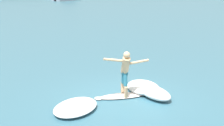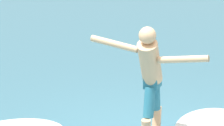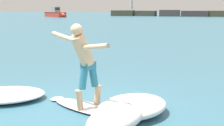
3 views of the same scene
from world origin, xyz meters
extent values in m
plane|color=#396E84|center=(0.00, 0.00, 0.00)|extent=(200.00, 200.00, 0.00)
cube|color=#424332|center=(-13.04, 62.00, 0.59)|extent=(4.94, 4.37, 1.17)
cube|color=#3F4135|center=(-7.96, 62.00, 0.56)|extent=(4.39, 3.20, 1.12)
cube|color=#453E3C|center=(-2.88, 62.00, 0.65)|extent=(4.26, 3.92, 1.31)
cube|color=#413838|center=(2.21, 62.00, 0.57)|extent=(5.44, 4.55, 1.15)
cube|color=#484432|center=(7.29, 62.00, 0.59)|extent=(4.86, 4.08, 1.19)
ellipsoid|color=white|center=(0.14, 0.07, 0.04)|extent=(2.04, 1.37, 0.07)
ellipsoid|color=white|center=(-0.77, 0.49, 0.04)|extent=(0.39, 0.41, 0.06)
ellipsoid|color=#2D2D33|center=(0.14, 0.07, 0.04)|extent=(2.05, 1.39, 0.03)
cone|color=black|center=(0.87, -0.27, -0.06)|extent=(0.07, 0.07, 0.14)
cone|color=black|center=(0.82, -0.07, -0.06)|extent=(0.07, 0.07, 0.14)
cone|color=black|center=(0.68, -0.37, -0.06)|extent=(0.07, 0.07, 0.14)
cylinder|color=#D8AB7F|center=(0.02, -0.15, 0.27)|extent=(0.20, 0.22, 0.41)
cylinder|color=teal|center=(0.07, -0.06, 0.69)|extent=(0.24, 0.27, 0.45)
cylinder|color=#D8AB7F|center=(0.26, 0.29, 0.27)|extent=(0.20, 0.22, 0.41)
cylinder|color=teal|center=(0.21, 0.19, 0.69)|extent=(0.24, 0.27, 0.45)
cube|color=teal|center=(0.14, 0.07, 0.94)|extent=(0.30, 0.32, 0.16)
cylinder|color=#D8AB7F|center=(0.07, -0.06, 1.27)|extent=(0.51, 0.61, 0.70)
sphere|color=#D8AB7F|center=(0.00, -0.19, 1.67)|extent=(0.23, 0.23, 0.23)
cylinder|color=#D8AB7F|center=(0.44, -0.38, 1.39)|extent=(0.64, 0.44, 0.21)
cylinder|color=#D8AB7F|center=(-0.40, 0.08, 1.50)|extent=(0.64, 0.42, 0.20)
cube|color=#C83F2F|center=(-24.28, 51.23, 0.47)|extent=(5.50, 4.55, 0.94)
cone|color=#C83F2F|center=(-21.69, 49.42, 0.47)|extent=(1.33, 1.33, 0.94)
cube|color=black|center=(-24.28, 51.23, 0.87)|extent=(5.48, 4.56, 0.08)
cube|color=#90A0A4|center=(-24.11, 51.11, 1.45)|extent=(1.85, 1.82, 1.02)
cube|color=#232D38|center=(-23.53, 50.71, 1.58)|extent=(0.60, 0.84, 0.51)
cylinder|color=silver|center=(-24.11, 51.11, 2.42)|extent=(0.06, 0.06, 0.90)
cube|color=black|center=(-26.65, 52.89, 0.52)|extent=(0.44, 0.46, 0.52)
ellipsoid|color=white|center=(0.93, -0.70, 0.19)|extent=(1.16, 1.82, 0.37)
ellipsoid|color=white|center=(1.08, -0.01, 0.17)|extent=(1.77, 1.95, 0.35)
ellipsoid|color=white|center=(-1.95, 0.23, 0.12)|extent=(2.18, 1.91, 0.24)
camera|label=1|loc=(-7.38, -7.85, 4.30)|focal=50.00mm
camera|label=2|loc=(-1.40, -6.83, 3.31)|focal=85.00mm
camera|label=3|loc=(2.18, -5.82, 2.12)|focal=50.00mm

